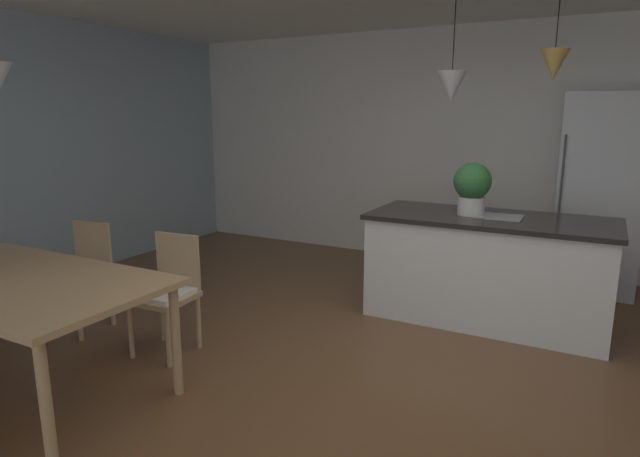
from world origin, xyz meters
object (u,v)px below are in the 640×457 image
chair_far_left (82,272)px  potted_plant_on_island (472,186)px  dining_table (7,285)px  chair_far_right (168,290)px  refrigerator (601,194)px  kitchen_island (487,267)px

chair_far_left → potted_plant_on_island: potted_plant_on_island is taller
dining_table → potted_plant_on_island: bearing=49.8°
dining_table → potted_plant_on_island: 3.49m
chair_far_right → chair_far_left: bearing=-180.0°
potted_plant_on_island → refrigerator: bearing=54.0°
chair_far_left → kitchen_island: bearing=31.5°
dining_table → kitchen_island: 3.58m
chair_far_right → potted_plant_on_island: (1.77, 1.76, 0.67)m
chair_far_left → potted_plant_on_island: size_ratio=1.97×
dining_table → chair_far_right: bearing=62.5°
chair_far_right → dining_table: bearing=-117.5°
potted_plant_on_island → dining_table: bearing=-130.2°
potted_plant_on_island → kitchen_island: bearing=-0.0°
chair_far_left → refrigerator: 4.80m
chair_far_left → dining_table: bearing=-62.1°
chair_far_right → refrigerator: refrigerator is taller
kitchen_island → potted_plant_on_island: potted_plant_on_island is taller
dining_table → chair_far_right: 1.03m
dining_table → chair_far_left: (-0.47, 0.89, -0.22)m
refrigerator → potted_plant_on_island: 1.63m
refrigerator → kitchen_island: bearing=-121.0°
kitchen_island → potted_plant_on_island: size_ratio=4.48×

